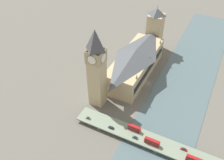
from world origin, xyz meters
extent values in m
plane|color=#605E56|center=(0.00, 0.00, 0.00)|extent=(600.00, 600.00, 0.00)
cube|color=#4C6066|center=(-32.30, 0.00, 0.15)|extent=(52.59, 360.00, 0.30)
cube|color=tan|center=(17.99, -8.00, 11.36)|extent=(29.98, 85.57, 22.71)
cube|color=black|center=(2.85, -8.00, 12.49)|extent=(0.40, 78.73, 6.81)
pyramid|color=#474C51|center=(17.99, -8.00, 26.46)|extent=(29.38, 83.86, 7.48)
cone|color=#9E8966|center=(4.00, -40.52, 25.21)|extent=(2.20, 2.20, 5.00)
cone|color=#9E8966|center=(4.00, -8.00, 25.21)|extent=(2.20, 2.20, 5.00)
cone|color=#9E8966|center=(4.00, 24.52, 25.21)|extent=(2.20, 2.20, 5.00)
cube|color=tan|center=(31.75, 44.96, 28.16)|extent=(12.34, 12.34, 56.33)
cube|color=tan|center=(31.75, 44.96, 50.77)|extent=(13.08, 13.08, 11.11)
cylinder|color=black|center=(25.40, 44.96, 50.77)|extent=(0.50, 8.02, 8.02)
cylinder|color=silver|center=(25.27, 44.96, 50.77)|extent=(0.62, 7.43, 7.43)
cylinder|color=black|center=(38.10, 44.96, 50.77)|extent=(0.50, 8.02, 8.02)
cylinder|color=silver|center=(38.22, 44.96, 50.77)|extent=(0.62, 7.43, 7.43)
cylinder|color=black|center=(31.75, 38.61, 50.77)|extent=(8.02, 0.50, 8.02)
cylinder|color=silver|center=(31.75, 38.48, 50.77)|extent=(7.43, 0.62, 7.43)
cylinder|color=black|center=(31.75, 51.30, 50.77)|extent=(8.02, 0.50, 8.02)
cylinder|color=silver|center=(31.75, 51.43, 50.77)|extent=(7.43, 0.62, 7.43)
pyramid|color=#424247|center=(31.75, 44.96, 65.16)|extent=(12.59, 12.59, 17.66)
cube|color=tan|center=(17.99, -62.77, 21.30)|extent=(15.97, 15.97, 42.59)
pyramid|color=#474C51|center=(17.99, -62.77, 46.19)|extent=(15.97, 15.97, 7.19)
cylinder|color=#333338|center=(17.99, -62.77, 51.78)|extent=(0.30, 0.30, 4.00)
cube|color=#5D6A59|center=(-32.30, 66.57, 1.55)|extent=(3.00, 12.66, 3.10)
cube|color=#5D6A59|center=(15.72, 66.57, 1.55)|extent=(3.00, 12.66, 3.10)
cube|color=gray|center=(-32.30, 66.57, 3.70)|extent=(137.19, 14.89, 1.20)
cube|color=red|center=(-28.32, 69.35, 5.71)|extent=(11.97, 2.58, 1.92)
cube|color=black|center=(-28.32, 69.35, 6.10)|extent=(10.78, 2.64, 0.84)
cube|color=red|center=(-28.32, 69.35, 7.80)|extent=(11.73, 2.58, 2.25)
cube|color=black|center=(-28.32, 69.35, 7.91)|extent=(10.78, 2.64, 1.08)
cube|color=#A01515|center=(-28.32, 69.35, 9.00)|extent=(11.61, 2.45, 0.16)
cylinder|color=black|center=(-23.26, 68.17, 4.87)|extent=(1.15, 0.28, 1.15)
cylinder|color=black|center=(-23.26, 70.53, 4.87)|extent=(1.15, 0.28, 1.15)
cylinder|color=black|center=(-33.28, 68.17, 4.87)|extent=(1.15, 0.28, 1.15)
cylinder|color=black|center=(-33.28, 70.53, 4.87)|extent=(1.15, 0.28, 1.15)
cube|color=black|center=(-59.82, 70.31, 6.09)|extent=(10.38, 2.53, 0.86)
cube|color=red|center=(-59.82, 70.31, 7.81)|extent=(11.30, 2.47, 2.29)
cube|color=black|center=(-59.82, 70.31, 7.93)|extent=(10.38, 2.53, 1.10)
cube|color=#A01515|center=(-59.82, 70.31, 9.04)|extent=(11.18, 2.34, 0.16)
cylinder|color=black|center=(-54.91, 69.18, 4.83)|extent=(1.07, 0.28, 1.07)
cylinder|color=black|center=(-54.91, 71.43, 4.83)|extent=(1.07, 0.28, 1.07)
cube|color=red|center=(-11.34, 63.46, 5.73)|extent=(10.37, 2.58, 1.96)
cube|color=black|center=(-11.34, 63.46, 6.12)|extent=(9.33, 2.64, 0.86)
cube|color=red|center=(-11.34, 63.46, 7.86)|extent=(10.16, 2.58, 2.30)
cube|color=black|center=(-11.34, 63.46, 7.97)|extent=(9.33, 2.64, 1.10)
cube|color=#A01515|center=(-11.34, 63.46, 9.08)|extent=(10.06, 2.45, 0.16)
cylinder|color=black|center=(-7.06, 62.28, 4.86)|extent=(1.13, 0.28, 1.13)
cylinder|color=black|center=(-7.06, 64.64, 4.86)|extent=(1.13, 0.28, 1.13)
cylinder|color=black|center=(-15.51, 62.28, 4.86)|extent=(1.13, 0.28, 1.13)
cylinder|color=black|center=(-15.51, 64.64, 4.86)|extent=(1.13, 0.28, 1.13)
cube|color=black|center=(5.70, 69.92, 4.88)|extent=(4.64, 1.87, 0.70)
cube|color=black|center=(5.56, 69.92, 5.51)|extent=(2.41, 1.68, 0.57)
cylinder|color=black|center=(7.57, 69.07, 4.62)|extent=(0.64, 0.22, 0.64)
cylinder|color=black|center=(7.57, 70.76, 4.62)|extent=(0.64, 0.22, 0.64)
cylinder|color=black|center=(3.83, 69.07, 4.62)|extent=(0.64, 0.22, 0.64)
cylinder|color=black|center=(3.83, 70.76, 4.62)|extent=(0.64, 0.22, 0.64)
cube|color=slate|center=(27.36, 69.70, 4.86)|extent=(4.06, 1.76, 0.65)
cube|color=black|center=(27.24, 69.70, 5.43)|extent=(2.11, 1.58, 0.49)
cylinder|color=black|center=(28.93, 68.91, 4.62)|extent=(0.65, 0.22, 0.65)
cylinder|color=black|center=(28.93, 70.49, 4.62)|extent=(0.65, 0.22, 0.65)
cylinder|color=black|center=(25.78, 68.91, 4.62)|extent=(0.65, 0.22, 0.65)
cylinder|color=black|center=(25.78, 70.49, 4.62)|extent=(0.65, 0.22, 0.65)
cube|color=maroon|center=(-51.16, 63.68, 4.82)|extent=(4.76, 1.74, 0.59)
cube|color=black|center=(-51.30, 63.68, 5.38)|extent=(2.47, 1.57, 0.54)
cylinder|color=black|center=(-49.21, 62.90, 4.61)|extent=(0.62, 0.22, 0.62)
cylinder|color=black|center=(-49.21, 64.46, 4.61)|extent=(0.62, 0.22, 0.62)
cylinder|color=black|center=(-53.10, 62.90, 4.61)|extent=(0.62, 0.22, 0.62)
cylinder|color=black|center=(-53.10, 64.46, 4.61)|extent=(0.62, 0.22, 0.62)
cube|color=#2D5638|center=(-15.12, 70.20, 4.84)|extent=(4.52, 1.84, 0.60)
cube|color=black|center=(-15.25, 70.20, 5.39)|extent=(2.35, 1.65, 0.51)
cylinder|color=black|center=(-13.34, 69.37, 4.64)|extent=(0.69, 0.22, 0.69)
cylinder|color=black|center=(-13.34, 71.03, 4.64)|extent=(0.69, 0.22, 0.69)
cylinder|color=black|center=(-16.89, 69.37, 4.64)|extent=(0.69, 0.22, 0.69)
cylinder|color=black|center=(-16.89, 71.03, 4.64)|extent=(0.69, 0.22, 0.69)
camera|label=1|loc=(-52.42, 183.39, 162.21)|focal=40.00mm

